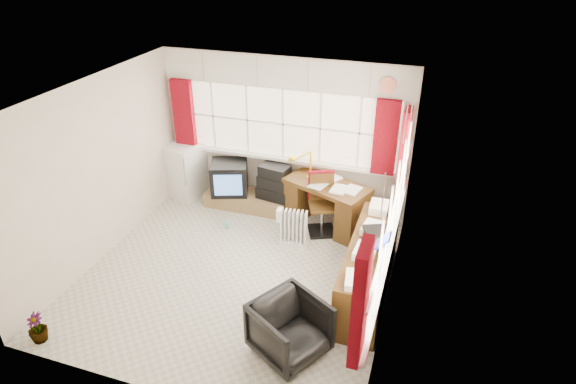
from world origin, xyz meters
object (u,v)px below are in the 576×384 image
Objects in this scene: tv_bench at (248,200)px; mini_fridge at (186,170)px; radiator at (294,232)px; task_chair at (321,200)px; credenza at (369,267)px; desk_lamp at (311,159)px; desk at (326,202)px; crt_tv at (229,178)px; office_chair at (290,329)px.

mini_fridge is (-1.17, 0.08, 0.34)m from tv_bench.
tv_bench is at bearing 141.99° from radiator.
radiator is at bearing -114.69° from task_chair.
credenza is at bearing -29.46° from radiator.
desk is at bearing -21.85° from desk_lamp.
desk is 1.64m from credenza.
credenza is (1.20, -0.68, 0.15)m from radiator.
task_chair is at bearing -8.56° from crt_tv.
crt_tv reaches higher than desk.
task_chair is at bearing -7.95° from mini_fridge.
radiator reaches higher than tv_bench.
mini_fridge reaches higher than desk.
mini_fridge is (-2.25, 0.92, 0.22)m from radiator.
desk_lamp is at bearing -0.12° from crt_tv.
task_chair is at bearing 127.04° from credenza.
crt_tv is 0.78× the size of mini_fridge.
desk is 1.02× the size of tv_bench.
crt_tv is at bearing 149.89° from credenza.
desk_lamp is 0.65m from task_chair.
office_chair is at bearing -84.41° from desk.
credenza is (1.19, -1.49, -0.67)m from desk_lamp.
tv_bench is 0.49m from crt_tv.
desk is at bearing -4.20° from crt_tv.
credenza is at bearing -33.70° from tv_bench.
desk_lamp is at bearing 135.83° from task_chair.
mini_fridge is (-2.51, 0.35, -0.04)m from task_chair.
radiator is at bearing -22.26° from mini_fridge.
radiator is 0.82× the size of crt_tv.
crt_tv is at bearing 65.77° from office_chair.
mini_fridge is (-2.56, 0.23, 0.06)m from desk.
tv_bench is at bearing -3.89° from mini_fridge.
mini_fridge is at bearing 173.21° from crt_tv.
credenza is at bearing -30.11° from crt_tv.
desk_lamp is at bearing 89.20° from radiator.
desk is 1.96× the size of office_chair.
desk is at bearing 36.25° from office_chair.
radiator is 0.30× the size of credenza.
desk_lamp reaches higher than desk.
crt_tv reaches higher than office_chair.
radiator is 0.64× the size of mini_fridge.
task_chair is 1.61× the size of radiator.
credenza is (0.94, -1.25, -0.12)m from task_chair.
desk reaches higher than office_chair.
desk is 2.40× the size of radiator.
desk_lamp reaches higher than mini_fridge.
office_chair is 2.04m from radiator.
task_chair reaches higher than tv_bench.
tv_bench is 1.50× the size of mini_fridge.
tv_bench is (-1.09, 0.03, -0.94)m from desk_lamp.
task_chair is 0.69× the size of tv_bench.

